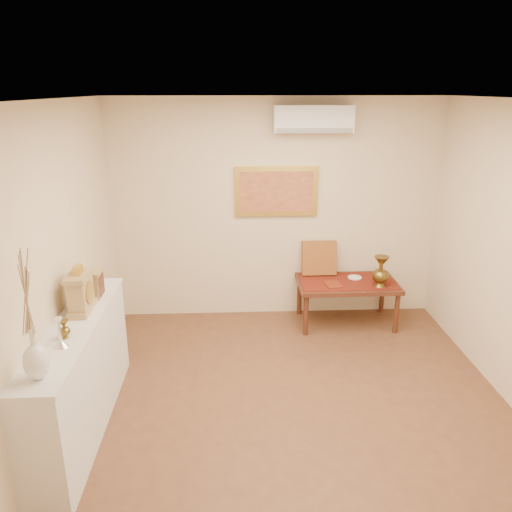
{
  "coord_description": "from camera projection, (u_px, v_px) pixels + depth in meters",
  "views": [
    {
      "loc": [
        -0.53,
        -3.69,
        2.78
      ],
      "look_at": [
        -0.3,
        1.15,
        1.14
      ],
      "focal_mm": 35.0,
      "sensor_mm": 36.0,
      "label": 1
    }
  ],
  "objects": [
    {
      "name": "floor",
      "position": [
        296.0,
        419.0,
        4.41
      ],
      "size": [
        4.5,
        4.5,
        0.0
      ],
      "primitive_type": "plane",
      "color": "brown",
      "rests_on": "ground"
    },
    {
      "name": "cushion",
      "position": [
        319.0,
        258.0,
        6.22
      ],
      "size": [
        0.43,
        0.19,
        0.44
      ],
      "primitive_type": "cube",
      "rotation": [
        -0.21,
        0.0,
        0.0
      ],
      "color": "maroon",
      "rests_on": "table_cloth"
    },
    {
      "name": "brass_urn_tall",
      "position": [
        381.0,
        268.0,
        5.83
      ],
      "size": [
        0.2,
        0.2,
        0.45
      ],
      "primitive_type": null,
      "color": "brown",
      "rests_on": "table_cloth"
    },
    {
      "name": "ac_unit",
      "position": [
        313.0,
        119.0,
        5.65
      ],
      "size": [
        0.9,
        0.25,
        0.3
      ],
      "color": "white",
      "rests_on": "wall_back"
    },
    {
      "name": "wall_left",
      "position": [
        45.0,
        282.0,
        3.89
      ],
      "size": [
        0.02,
        4.5,
        2.7
      ],
      "primitive_type": "cube",
      "color": "beige",
      "rests_on": "ground"
    },
    {
      "name": "low_table",
      "position": [
        347.0,
        287.0,
        6.07
      ],
      "size": [
        1.2,
        0.7,
        0.55
      ],
      "color": "#512618",
      "rests_on": "floor"
    },
    {
      "name": "wall_back",
      "position": [
        276.0,
        211.0,
        6.11
      ],
      "size": [
        4.0,
        0.02,
        2.7
      ],
      "primitive_type": "cube",
      "color": "beige",
      "rests_on": "ground"
    },
    {
      "name": "white_vase",
      "position": [
        29.0,
        316.0,
        3.12
      ],
      "size": [
        0.17,
        0.17,
        0.9
      ],
      "primitive_type": null,
      "color": "silver",
      "rests_on": "display_ledge"
    },
    {
      "name": "brass_urn_small",
      "position": [
        64.0,
        327.0,
        3.76
      ],
      "size": [
        0.09,
        0.09,
        0.19
      ],
      "primitive_type": null,
      "color": "brown",
      "rests_on": "display_ledge"
    },
    {
      "name": "painting",
      "position": [
        276.0,
        191.0,
        6.0
      ],
      "size": [
        1.0,
        0.06,
        0.6
      ],
      "color": "gold",
      "rests_on": "wall_back"
    },
    {
      "name": "wall_front",
      "position": [
        380.0,
        495.0,
        1.85
      ],
      "size": [
        4.0,
        0.02,
        2.7
      ],
      "primitive_type": "cube",
      "color": "beige",
      "rests_on": "ground"
    },
    {
      "name": "mantel_clock",
      "position": [
        81.0,
        292.0,
        4.19
      ],
      "size": [
        0.17,
        0.36,
        0.41
      ],
      "color": "tan",
      "rests_on": "display_ledge"
    },
    {
      "name": "display_ledge",
      "position": [
        80.0,
        377.0,
        4.17
      ],
      "size": [
        0.37,
        2.02,
        0.98
      ],
      "color": "silver",
      "rests_on": "floor"
    },
    {
      "name": "plate",
      "position": [
        355.0,
        277.0,
        6.15
      ],
      "size": [
        0.17,
        0.17,
        0.01
      ],
      "primitive_type": "cylinder",
      "color": "silver",
      "rests_on": "table_cloth"
    },
    {
      "name": "wooden_chest",
      "position": [
        93.0,
        284.0,
        4.51
      ],
      "size": [
        0.16,
        0.21,
        0.24
      ],
      "color": "tan",
      "rests_on": "display_ledge"
    },
    {
      "name": "menu",
      "position": [
        333.0,
        284.0,
        5.94
      ],
      "size": [
        0.22,
        0.27,
        0.01
      ],
      "primitive_type": "cube",
      "rotation": [
        0.0,
        0.0,
        0.15
      ],
      "color": "maroon",
      "rests_on": "table_cloth"
    },
    {
      "name": "table_cloth",
      "position": [
        347.0,
        281.0,
        6.05
      ],
      "size": [
        1.14,
        0.59,
        0.01
      ],
      "primitive_type": "cube",
      "color": "maroon",
      "rests_on": "low_table"
    },
    {
      "name": "candlestick",
      "position": [
        60.0,
        333.0,
        3.62
      ],
      "size": [
        0.11,
        0.11,
        0.23
      ],
      "primitive_type": null,
      "color": "silver",
      "rests_on": "display_ledge"
    },
    {
      "name": "ceiling",
      "position": [
        305.0,
        100.0,
        3.55
      ],
      "size": [
        4.5,
        4.5,
        0.0
      ],
      "primitive_type": "plane",
      "rotation": [
        3.14,
        0.0,
        0.0
      ],
      "color": "silver",
      "rests_on": "ground"
    }
  ]
}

